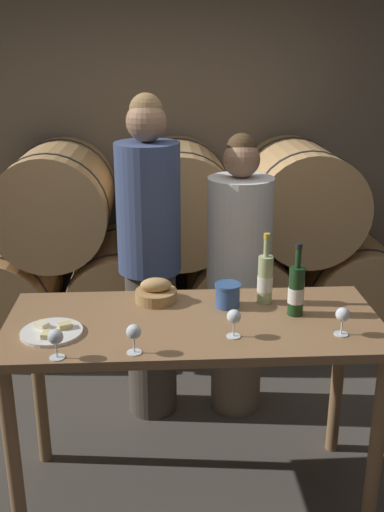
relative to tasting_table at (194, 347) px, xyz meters
The scene contains 15 objects.
ground_plane 0.79m from the tasting_table, ahead, with size 10.00×10.00×0.00m, color #4C473F.
stone_wall_back 2.41m from the tasting_table, 90.00° to the left, with size 10.00×0.12×3.20m.
barrel_stack 1.69m from the tasting_table, 90.00° to the left, with size 3.29×0.93×1.43m.
tasting_table is the anchor object (origin of this frame).
person_left 0.78m from the tasting_table, 105.24° to the left, with size 0.35×0.35×1.84m.
person_right 0.79m from the tasting_table, 68.12° to the left, with size 0.36×0.36×1.63m.
wine_bottle_red 0.52m from the tasting_table, ahead, with size 0.07×0.07×0.33m.
wine_bottle_white 0.46m from the tasting_table, 27.15° to the left, with size 0.07×0.07×0.34m.
blue_crock 0.29m from the tasting_table, 40.58° to the left, with size 0.12×0.12×0.11m.
bread_basket 0.32m from the tasting_table, 126.87° to the left, with size 0.20×0.20×0.12m.
cheese_plate 0.62m from the tasting_table, behind, with size 0.26×0.26×0.04m.
wine_glass_far_left 0.66m from the tasting_table, 150.88° to the right, with size 0.06×0.06×0.12m.
wine_glass_left 0.43m from the tasting_table, 131.76° to the right, with size 0.06×0.06×0.12m.
wine_glass_center 0.31m from the tasting_table, 46.79° to the right, with size 0.06×0.06×0.12m.
wine_glass_right 0.66m from the tasting_table, 15.77° to the right, with size 0.06×0.06×0.12m.
Camera 1 is at (-0.14, -2.37, 2.06)m, focal length 42.00 mm.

